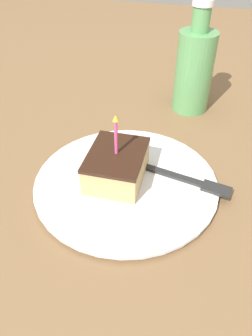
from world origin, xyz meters
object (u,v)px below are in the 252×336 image
(fork, at_px, (187,180))
(bottle, at_px, (194,69))
(plate, at_px, (126,183))
(cake_slice, at_px, (117,165))

(fork, bearing_deg, bottle, -85.26)
(plate, distance_m, fork, 0.10)
(cake_slice, xyz_separation_m, fork, (-0.11, -0.02, -0.02))
(plate, distance_m, bottle, 0.30)
(plate, relative_size, fork, 1.79)
(fork, bearing_deg, cake_slice, 9.21)
(fork, height_order, bottle, bottle)
(plate, relative_size, bottle, 1.32)
(bottle, bearing_deg, fork, 94.74)
(fork, xyz_separation_m, bottle, (0.02, -0.26, 0.07))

